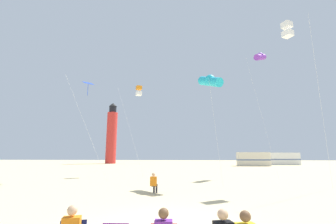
# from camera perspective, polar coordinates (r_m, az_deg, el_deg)

# --- Properties ---
(kite_flyer_standing) EXTENTS (0.39, 0.54, 1.16)m
(kite_flyer_standing) POSITION_cam_1_polar(r_m,az_deg,el_deg) (13.66, -3.58, -17.28)
(kite_flyer_standing) COLOR orange
(kite_flyer_standing) RESTS_ON ground
(kite_box_white) EXTENTS (2.42, 2.50, 11.86)m
(kite_box_white) POSITION_cam_1_polar(r_m,az_deg,el_deg) (19.83, 27.87, 17.84)
(kite_box_white) COLOR silver
(kite_box_white) RESTS_ON ground
(kite_tube_violet) EXTENTS (2.75, 2.93, 14.09)m
(kite_tube_violet) POSITION_cam_1_polar(r_m,az_deg,el_deg) (29.02, 22.21, 12.75)
(kite_tube_violet) COLOR silver
(kite_tube_violet) RESTS_ON ground
(kite_diamond_blue) EXTENTS (3.48, 3.26, 9.13)m
(kite_diamond_blue) POSITION_cam_1_polar(r_m,az_deg,el_deg) (22.79, -19.50, 6.06)
(kite_diamond_blue) COLOR silver
(kite_diamond_blue) RESTS_ON ground
(kite_tube_cyan) EXTENTS (1.88, 2.50, 8.44)m
(kite_tube_cyan) POSITION_cam_1_polar(r_m,az_deg,el_deg) (17.75, 10.58, 7.70)
(kite_tube_cyan) COLOR silver
(kite_tube_cyan) RESTS_ON ground
(kite_box_orange) EXTENTS (3.33, 2.56, 10.24)m
(kite_box_orange) POSITION_cam_1_polar(r_m,az_deg,el_deg) (27.07, -7.37, 5.30)
(kite_box_orange) COLOR silver
(kite_box_orange) RESTS_ON ground
(lighthouse_distant) EXTENTS (2.80, 2.80, 16.80)m
(lighthouse_distant) POSITION_cam_1_polar(r_m,az_deg,el_deg) (64.71, -14.02, -5.54)
(lighthouse_distant) COLOR red
(lighthouse_distant) RESTS_ON ground
(rv_van_cream) EXTENTS (6.45, 2.36, 2.80)m
(rv_van_cream) POSITION_cam_1_polar(r_m,az_deg,el_deg) (51.22, 20.67, -11.06)
(rv_van_cream) COLOR beige
(rv_van_cream) RESTS_ON ground
(rv_van_white) EXTENTS (6.58, 2.76, 2.80)m
(rv_van_white) POSITION_cam_1_polar(r_m,az_deg,el_deg) (60.28, 27.24, -10.44)
(rv_van_white) COLOR white
(rv_van_white) RESTS_ON ground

